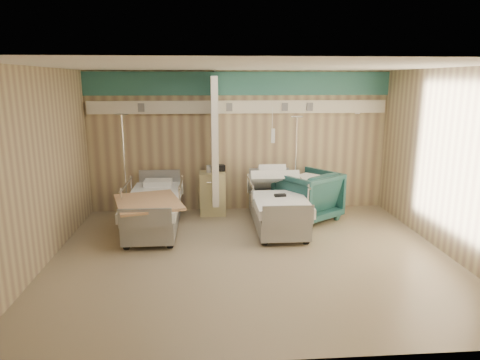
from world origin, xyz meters
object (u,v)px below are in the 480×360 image
object	(u,v)px
iv_stand_right	(295,193)
visitor_armchair	(307,195)
bedside_cabinet	(213,193)
bed_right	(277,210)
iv_stand_left	(126,197)
bed_left	(154,213)

from	to	relation	value
iv_stand_right	visitor_armchair	bearing A→B (deg)	-72.08
bedside_cabinet	bed_right	bearing A→B (deg)	-38.05
bed_right	iv_stand_right	size ratio (longest dim) A/B	1.11
iv_stand_left	visitor_armchair	bearing A→B (deg)	-5.86
bed_right	bedside_cabinet	bearing A→B (deg)	141.95
bed_right	iv_stand_right	world-z (taller)	iv_stand_right
visitor_armchair	iv_stand_right	bearing A→B (deg)	-106.55
bedside_cabinet	visitor_armchair	size ratio (longest dim) A/B	0.82
bedside_cabinet	visitor_armchair	bearing A→B (deg)	-15.30
bedside_cabinet	iv_stand_left	world-z (taller)	iv_stand_left
bed_right	iv_stand_left	distance (m)	2.92
bed_left	bedside_cabinet	bearing A→B (deg)	40.60
bed_right	visitor_armchair	bearing A→B (deg)	32.09
bed_right	iv_stand_left	xyz separation A→B (m)	(-2.82, 0.76, 0.10)
iv_stand_left	bed_left	bearing A→B (deg)	-51.02
bedside_cabinet	iv_stand_right	size ratio (longest dim) A/B	0.44
bed_left	visitor_armchair	world-z (taller)	visitor_armchair
bed_left	iv_stand_right	bearing A→B (deg)	17.89
bed_right	iv_stand_right	distance (m)	1.01
iv_stand_right	iv_stand_left	size ratio (longest dim) A/B	0.97
bed_right	visitor_armchair	size ratio (longest dim) A/B	2.09
bed_left	bedside_cabinet	distance (m)	1.39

